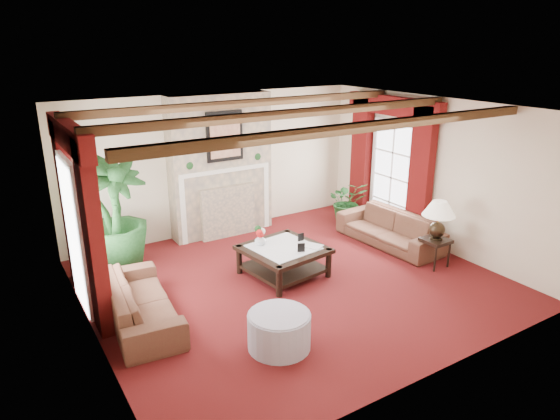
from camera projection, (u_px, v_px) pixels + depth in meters
floor at (294, 282)px, 7.87m from camera, size 6.00×6.00×0.00m
ceiling at (295, 109)px, 6.99m from camera, size 6.00×6.00×0.00m
back_wall at (216, 164)px, 9.64m from camera, size 6.00×0.02×2.70m
left_wall at (84, 241)px, 5.93m from camera, size 0.02×5.50×2.70m
right_wall at (434, 174)px, 8.93m from camera, size 0.02×5.50×2.70m
ceiling_beams at (295, 113)px, 7.01m from camera, size 6.00×3.00×0.12m
fireplace at (218, 93)px, 9.04m from camera, size 2.00×0.52×2.70m
french_door_left at (63, 160)px, 6.50m from camera, size 0.10×1.10×2.16m
french_door_right at (396, 123)px, 9.46m from camera, size 0.10×1.10×2.16m
curtains_left at (67, 127)px, 6.42m from camera, size 0.20×2.40×2.55m
curtains_right at (394, 100)px, 9.27m from camera, size 0.20×2.40×2.55m
sofa_left at (140, 295)px, 6.67m from camera, size 2.12×1.00×0.78m
sofa_right at (390, 223)px, 9.22m from camera, size 2.14×0.87×0.81m
potted_palm at (117, 239)px, 8.16m from camera, size 1.84×2.32×1.05m
small_plant at (347, 206)px, 10.38m from camera, size 1.50×1.52×0.69m
coffee_table at (284, 261)px, 8.03m from camera, size 1.32×1.32×0.48m
side_table at (434, 252)px, 8.36m from camera, size 0.50×0.50×0.48m
ottoman at (279, 331)px, 6.13m from camera, size 0.78×0.78×0.46m
table_lamp at (438, 220)px, 8.17m from camera, size 0.54×0.54×0.68m
flower_vase at (260, 240)px, 8.02m from camera, size 0.30×0.30×0.18m
book at (309, 240)px, 7.84m from camera, size 0.25×0.21×0.31m
photo_frame_a at (301, 248)px, 7.74m from camera, size 0.11×0.06×0.15m
photo_frame_b at (301, 237)px, 8.18m from camera, size 0.11×0.02×0.14m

